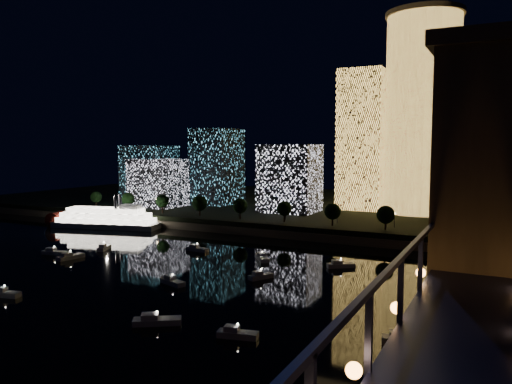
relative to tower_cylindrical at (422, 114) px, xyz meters
The scene contains 11 objects.
ground 154.74m from the tower_cylindrical, 103.17° to the right, with size 520.00×520.00×0.00m, color black.
far_bank 60.38m from the tower_cylindrical, 152.56° to the left, with size 420.00×160.00×5.00m, color black.
seawall 84.39m from the tower_cylindrical, 118.81° to the right, with size 420.00×6.00×3.00m, color #6B5E4C.
tower_cylindrical is the anchor object (origin of this frame).
tower_rectangular 29.58m from the tower_cylindrical, behind, with size 20.78×20.78×66.10m, color #F1B54D.
midrise_blocks 106.85m from the tower_cylindrical, 167.34° to the right, with size 101.94×46.34×39.14m.
truss_bridge 146.39m from the tower_cylindrical, 77.18° to the right, with size 13.00×266.00×50.00m.
riverboat 149.32m from the tower_cylindrical, 148.14° to the right, with size 51.02×22.01×15.10m.
motorboats 146.65m from the tower_cylindrical, 108.98° to the right, with size 123.74×76.70×2.78m.
esplanade_trees 90.51m from the tower_cylindrical, 137.90° to the right, with size 165.63×6.76×8.88m.
street_lamps 92.55m from the tower_cylindrical, 144.15° to the right, with size 132.70×0.70×5.65m.
Camera 1 is at (68.40, -92.82, 35.36)m, focal length 35.00 mm.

